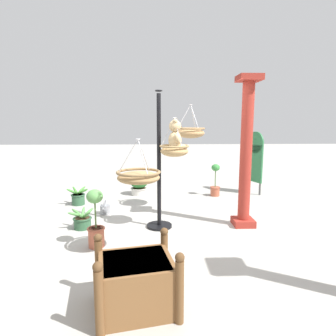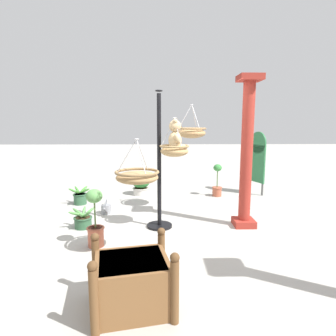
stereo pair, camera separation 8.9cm
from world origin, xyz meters
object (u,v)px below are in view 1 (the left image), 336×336
at_px(potted_plant_flowering_red, 82,221).
at_px(potted_plant_conical_shrub, 78,198).
at_px(hanging_basket_with_teddy, 174,150).
at_px(potted_plant_small_succulent, 139,185).
at_px(teddy_bear, 176,137).
at_px(hanging_basket_left_high, 190,132).
at_px(potted_plant_bushy_green, 215,183).
at_px(display_pole_central, 159,187).
at_px(potted_plant_fern_front, 96,221).
at_px(greenhouse_pillar_left, 246,156).
at_px(display_sign_board, 255,157).
at_px(hanging_basket_right_low, 139,176).
at_px(wooden_planter_box, 136,282).
at_px(watering_can, 105,209).

distance_m(potted_plant_flowering_red, potted_plant_conical_shrub, 1.54).
xyz_separation_m(hanging_basket_with_teddy, potted_plant_small_succulent, (-2.46, -0.74, -1.11)).
height_order(teddy_bear, hanging_basket_left_high, hanging_basket_left_high).
relative_size(hanging_basket_left_high, potted_plant_bushy_green, 0.83).
bearing_deg(display_pole_central, hanging_basket_with_teddy, 59.04).
bearing_deg(potted_plant_fern_front, hanging_basket_with_teddy, 117.70).
xyz_separation_m(greenhouse_pillar_left, potted_plant_fern_front, (0.79, -2.42, -0.85)).
bearing_deg(hanging_basket_with_teddy, greenhouse_pillar_left, 97.81).
height_order(potted_plant_fern_front, potted_plant_small_succulent, potted_plant_fern_front).
bearing_deg(display_sign_board, greenhouse_pillar_left, -22.97).
relative_size(hanging_basket_right_low, potted_plant_conical_shrub, 1.17).
height_order(potted_plant_bushy_green, potted_plant_conical_shrub, potted_plant_bushy_green).
relative_size(wooden_planter_box, potted_plant_flowering_red, 1.85).
bearing_deg(hanging_basket_with_teddy, potted_plant_flowering_red, -94.92).
distance_m(wooden_planter_box, potted_plant_flowering_red, 2.43).
height_order(potted_plant_flowering_red, display_sign_board, display_sign_board).
bearing_deg(greenhouse_pillar_left, watering_can, -106.04).
height_order(hanging_basket_right_low, potted_plant_bushy_green, hanging_basket_right_low).
distance_m(display_pole_central, greenhouse_pillar_left, 1.58).
distance_m(hanging_basket_with_teddy, potted_plant_conical_shrub, 2.87).
distance_m(potted_plant_bushy_green, potted_plant_conical_shrub, 3.28).
relative_size(hanging_basket_left_high, wooden_planter_box, 0.74).
height_order(wooden_planter_box, potted_plant_small_succulent, wooden_planter_box).
height_order(hanging_basket_with_teddy, potted_plant_fern_front, hanging_basket_with_teddy).
bearing_deg(watering_can, display_sign_board, 114.18).
relative_size(display_pole_central, watering_can, 6.67).
height_order(greenhouse_pillar_left, display_sign_board, greenhouse_pillar_left).
bearing_deg(potted_plant_bushy_green, watering_can, -61.87).
bearing_deg(greenhouse_pillar_left, potted_plant_conical_shrub, -113.51).
relative_size(hanging_basket_with_teddy, potted_plant_bushy_green, 0.79).
height_order(hanging_basket_left_high, potted_plant_flowering_red, hanging_basket_left_high).
bearing_deg(hanging_basket_with_teddy, potted_plant_conical_shrub, -128.04).
bearing_deg(hanging_basket_with_teddy, display_sign_board, 138.33).
height_order(display_pole_central, display_sign_board, display_pole_central).
bearing_deg(greenhouse_pillar_left, wooden_planter_box, -38.18).
height_order(potted_plant_small_succulent, display_sign_board, display_sign_board).
relative_size(hanging_basket_left_high, potted_plant_small_succulent, 1.24).
distance_m(hanging_basket_left_high, potted_plant_bushy_green, 1.93).
height_order(display_pole_central, watering_can, display_pole_central).
xyz_separation_m(potted_plant_fern_front, potted_plant_flowering_red, (-0.76, -0.40, -0.25)).
bearing_deg(display_pole_central, hanging_basket_right_low, -13.60).
height_order(hanging_basket_with_teddy, potted_plant_small_succulent, hanging_basket_with_teddy).
distance_m(wooden_planter_box, potted_plant_bushy_green, 4.60).
xyz_separation_m(hanging_basket_left_high, potted_plant_small_succulent, (-1.41, -1.13, -1.36)).
bearing_deg(watering_can, potted_plant_small_succulent, 159.11).
bearing_deg(hanging_basket_right_low, hanging_basket_left_high, 155.89).
relative_size(display_pole_central, teddy_bear, 4.65).
height_order(teddy_bear, watering_can, teddy_bear).
bearing_deg(potted_plant_fern_front, potted_plant_bushy_green, 140.67).
bearing_deg(potted_plant_conical_shrub, potted_plant_small_succulent, 123.14).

